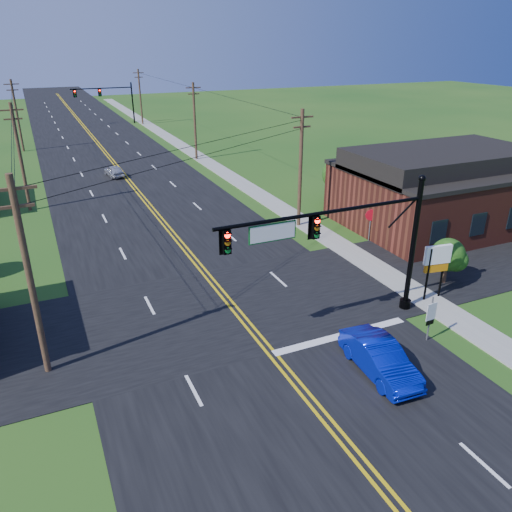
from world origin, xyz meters
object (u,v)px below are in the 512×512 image
stop_sign (371,218)px  signal_mast_main (342,240)px  route_sign (431,316)px  blue_car (380,359)px  signal_mast_far (106,97)px

stop_sign → signal_mast_main: bearing=-113.5°
route_sign → stop_sign: stop_sign is taller
signal_mast_main → route_sign: bearing=-42.9°
route_sign → stop_sign: bearing=61.6°
signal_mast_main → route_sign: (3.30, -3.06, -3.33)m
blue_car → stop_sign: size_ratio=1.86×
signal_mast_far → blue_car: (-0.57, -76.18, -3.79)m
signal_mast_main → blue_car: (-0.47, -4.18, -3.99)m
signal_mast_main → stop_sign: signal_mast_main is taller
blue_car → stop_sign: stop_sign is taller
route_sign → blue_car: bearing=-168.2°
signal_mast_far → stop_sign: (8.47, -63.02, -2.77)m
signal_mast_far → route_sign: size_ratio=4.51×
signal_mast_far → stop_sign: bearing=-82.3°
signal_mast_main → signal_mast_far: bearing=89.9°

